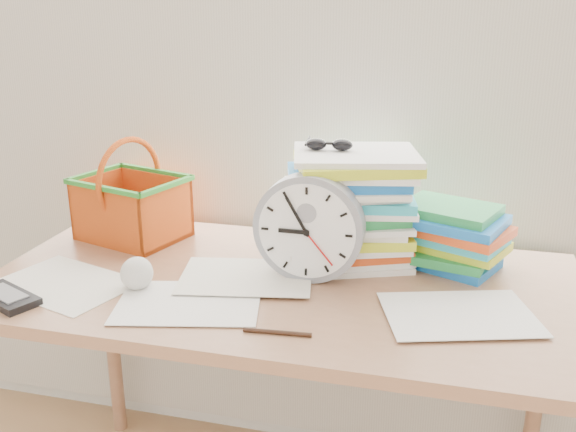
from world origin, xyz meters
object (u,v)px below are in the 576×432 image
(book_stack, at_px, (453,237))
(basket, at_px, (131,190))
(desk, at_px, (282,309))
(paper_stack, at_px, (349,208))
(calculator, at_px, (6,297))
(clock, at_px, (309,228))

(book_stack, xyz_separation_m, basket, (-0.87, -0.00, 0.06))
(desk, height_order, paper_stack, paper_stack)
(desk, distance_m, book_stack, 0.46)
(book_stack, relative_size, calculator, 1.58)
(book_stack, height_order, calculator, book_stack)
(paper_stack, xyz_separation_m, clock, (-0.07, -0.14, -0.01))
(basket, height_order, calculator, basket)
(basket, bearing_deg, desk, -4.59)
(desk, xyz_separation_m, clock, (0.06, 0.03, 0.20))
(paper_stack, relative_size, book_stack, 1.23)
(clock, bearing_deg, paper_stack, 62.61)
(desk, relative_size, clock, 5.40)
(book_stack, bearing_deg, clock, -153.36)
(paper_stack, xyz_separation_m, calculator, (-0.70, -0.42, -0.13))
(basket, xyz_separation_m, calculator, (-0.09, -0.44, -0.13))
(paper_stack, xyz_separation_m, book_stack, (0.26, 0.03, -0.06))
(calculator, bearing_deg, clock, 48.20)
(desk, bearing_deg, basket, 158.67)
(clock, distance_m, basket, 0.56)
(desk, bearing_deg, paper_stack, 51.57)
(desk, xyz_separation_m, basket, (-0.48, 0.19, 0.21))
(paper_stack, xyz_separation_m, basket, (-0.61, 0.02, -0.00))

